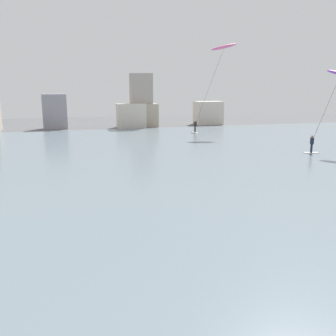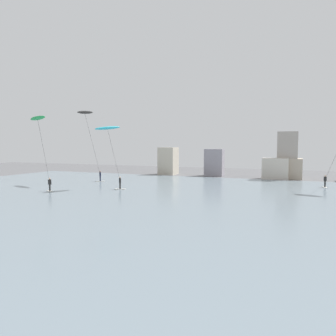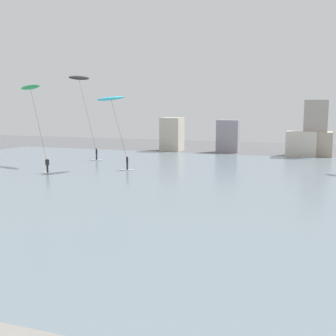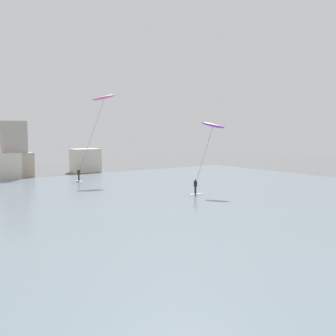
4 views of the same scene
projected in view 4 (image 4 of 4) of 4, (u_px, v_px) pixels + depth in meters
water_bay at (47, 217)px, 34.07m from camera, size 84.00×52.00×0.10m
kitesurfer_purple at (211, 133)px, 46.26m from camera, size 4.58×2.93×7.72m
kitesurfer_pink at (102, 104)px, 55.81m from camera, size 5.39×2.43×11.53m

